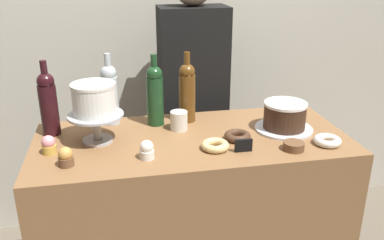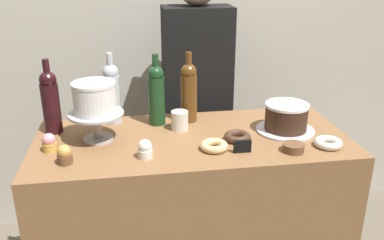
{
  "view_description": "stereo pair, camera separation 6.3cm",
  "coord_description": "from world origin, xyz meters",
  "px_view_note": "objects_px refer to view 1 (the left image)",
  "views": [
    {
      "loc": [
        -0.31,
        -1.58,
        1.63
      ],
      "look_at": [
        0.0,
        0.0,
        1.0
      ],
      "focal_mm": 38.73,
      "sensor_mm": 36.0,
      "label": 1
    },
    {
      "loc": [
        -0.25,
        -1.59,
        1.63
      ],
      "look_at": [
        0.0,
        0.0,
        1.0
      ],
      "focal_mm": 38.73,
      "sensor_mm": 36.0,
      "label": 2
    }
  ],
  "objects_px": {
    "white_layer_cake": "(94,99)",
    "wine_bottle_dark_red": "(48,103)",
    "donut_sugar": "(327,141)",
    "wine_bottle_green": "(155,94)",
    "wine_bottle_amber": "(187,91)",
    "cupcake_vanilla": "(147,150)",
    "cookie_stack": "(294,146)",
    "cupcake_caramel": "(66,157)",
    "donut_chocolate": "(237,136)",
    "donut_glazed": "(215,145)",
    "wine_bottle_clear": "(110,93)",
    "cake_stand_pedestal": "(96,123)",
    "cupcake_strawberry": "(49,145)",
    "chocolate_round_cake": "(285,115)",
    "price_sign_chalkboard": "(244,145)",
    "coffee_cup_ceramic": "(179,121)",
    "barista_figure": "(193,110)"
  },
  "relations": [
    {
      "from": "white_layer_cake",
      "to": "wine_bottle_dark_red",
      "type": "relative_size",
      "value": 0.54
    },
    {
      "from": "wine_bottle_dark_red",
      "to": "donut_sugar",
      "type": "height_order",
      "value": "wine_bottle_dark_red"
    },
    {
      "from": "white_layer_cake",
      "to": "wine_bottle_green",
      "type": "xyz_separation_m",
      "value": [
        0.26,
        0.15,
        -0.04
      ]
    },
    {
      "from": "wine_bottle_amber",
      "to": "wine_bottle_green",
      "type": "relative_size",
      "value": 1.0
    },
    {
      "from": "cupcake_vanilla",
      "to": "cookie_stack",
      "type": "height_order",
      "value": "cupcake_vanilla"
    },
    {
      "from": "wine_bottle_green",
      "to": "cupcake_caramel",
      "type": "bearing_deg",
      "value": -136.93
    },
    {
      "from": "donut_chocolate",
      "to": "cupcake_caramel",
      "type": "bearing_deg",
      "value": -171.31
    },
    {
      "from": "wine_bottle_green",
      "to": "donut_glazed",
      "type": "bearing_deg",
      "value": -57.18
    },
    {
      "from": "wine_bottle_green",
      "to": "wine_bottle_clear",
      "type": "height_order",
      "value": "same"
    },
    {
      "from": "cupcake_vanilla",
      "to": "donut_sugar",
      "type": "distance_m",
      "value": 0.74
    },
    {
      "from": "cake_stand_pedestal",
      "to": "cookie_stack",
      "type": "relative_size",
      "value": 2.7
    },
    {
      "from": "cookie_stack",
      "to": "white_layer_cake",
      "type": "bearing_deg",
      "value": 163.17
    },
    {
      "from": "donut_glazed",
      "to": "donut_chocolate",
      "type": "relative_size",
      "value": 1.0
    },
    {
      "from": "white_layer_cake",
      "to": "donut_sugar",
      "type": "distance_m",
      "value": 0.96
    },
    {
      "from": "cake_stand_pedestal",
      "to": "wine_bottle_amber",
      "type": "distance_m",
      "value": 0.44
    },
    {
      "from": "cupcake_strawberry",
      "to": "white_layer_cake",
      "type": "bearing_deg",
      "value": 22.7
    },
    {
      "from": "wine_bottle_dark_red",
      "to": "donut_sugar",
      "type": "relative_size",
      "value": 2.91
    },
    {
      "from": "wine_bottle_dark_red",
      "to": "cupcake_caramel",
      "type": "xyz_separation_m",
      "value": [
        0.09,
        -0.32,
        -0.11
      ]
    },
    {
      "from": "white_layer_cake",
      "to": "donut_chocolate",
      "type": "bearing_deg",
      "value": -9.16
    },
    {
      "from": "wine_bottle_dark_red",
      "to": "chocolate_round_cake",
      "type": "bearing_deg",
      "value": -8.36
    },
    {
      "from": "price_sign_chalkboard",
      "to": "donut_chocolate",
      "type": "bearing_deg",
      "value": 84.67
    },
    {
      "from": "cupcake_strawberry",
      "to": "cookie_stack",
      "type": "relative_size",
      "value": 0.88
    },
    {
      "from": "wine_bottle_green",
      "to": "donut_chocolate",
      "type": "bearing_deg",
      "value": -37.17
    },
    {
      "from": "white_layer_cake",
      "to": "price_sign_chalkboard",
      "type": "height_order",
      "value": "white_layer_cake"
    },
    {
      "from": "wine_bottle_green",
      "to": "cookie_stack",
      "type": "distance_m",
      "value": 0.65
    },
    {
      "from": "chocolate_round_cake",
      "to": "price_sign_chalkboard",
      "type": "relative_size",
      "value": 2.67
    },
    {
      "from": "coffee_cup_ceramic",
      "to": "barista_figure",
      "type": "height_order",
      "value": "barista_figure"
    },
    {
      "from": "wine_bottle_clear",
      "to": "donut_glazed",
      "type": "height_order",
      "value": "wine_bottle_clear"
    },
    {
      "from": "cupcake_strawberry",
      "to": "donut_glazed",
      "type": "bearing_deg",
      "value": -7.87
    },
    {
      "from": "chocolate_round_cake",
      "to": "wine_bottle_dark_red",
      "type": "height_order",
      "value": "wine_bottle_dark_red"
    },
    {
      "from": "wine_bottle_clear",
      "to": "donut_sugar",
      "type": "bearing_deg",
      "value": -25.37
    },
    {
      "from": "cupcake_caramel",
      "to": "donut_chocolate",
      "type": "bearing_deg",
      "value": 8.69
    },
    {
      "from": "cupcake_strawberry",
      "to": "barista_figure",
      "type": "xyz_separation_m",
      "value": [
        0.69,
        0.59,
        -0.11
      ]
    },
    {
      "from": "wine_bottle_amber",
      "to": "donut_sugar",
      "type": "distance_m",
      "value": 0.65
    },
    {
      "from": "wine_bottle_dark_red",
      "to": "barista_figure",
      "type": "distance_m",
      "value": 0.83
    },
    {
      "from": "wine_bottle_clear",
      "to": "barista_figure",
      "type": "xyz_separation_m",
      "value": [
        0.44,
        0.31,
        -0.22
      ]
    },
    {
      "from": "cupcake_vanilla",
      "to": "price_sign_chalkboard",
      "type": "xyz_separation_m",
      "value": [
        0.38,
        -0.01,
        -0.01
      ]
    },
    {
      "from": "donut_sugar",
      "to": "donut_glazed",
      "type": "bearing_deg",
      "value": 174.63
    },
    {
      "from": "cake_stand_pedestal",
      "to": "chocolate_round_cake",
      "type": "relative_size",
      "value": 1.21
    },
    {
      "from": "cupcake_caramel",
      "to": "chocolate_round_cake",
      "type": "bearing_deg",
      "value": 10.4
    },
    {
      "from": "white_layer_cake",
      "to": "cookie_stack",
      "type": "distance_m",
      "value": 0.82
    },
    {
      "from": "cupcake_vanilla",
      "to": "donut_sugar",
      "type": "height_order",
      "value": "cupcake_vanilla"
    },
    {
      "from": "donut_sugar",
      "to": "barista_figure",
      "type": "distance_m",
      "value": 0.84
    },
    {
      "from": "wine_bottle_dark_red",
      "to": "barista_figure",
      "type": "height_order",
      "value": "barista_figure"
    },
    {
      "from": "chocolate_round_cake",
      "to": "cupcake_strawberry",
      "type": "height_order",
      "value": "chocolate_round_cake"
    },
    {
      "from": "white_layer_cake",
      "to": "donut_chocolate",
      "type": "relative_size",
      "value": 1.58
    },
    {
      "from": "cupcake_caramel",
      "to": "coffee_cup_ceramic",
      "type": "height_order",
      "value": "coffee_cup_ceramic"
    },
    {
      "from": "cupcake_caramel",
      "to": "barista_figure",
      "type": "xyz_separation_m",
      "value": [
        0.61,
        0.71,
        -0.11
      ]
    },
    {
      "from": "white_layer_cake",
      "to": "donut_chocolate",
      "type": "height_order",
      "value": "white_layer_cake"
    },
    {
      "from": "wine_bottle_clear",
      "to": "cookie_stack",
      "type": "xyz_separation_m",
      "value": [
        0.7,
        -0.43,
        -0.13
      ]
    }
  ]
}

